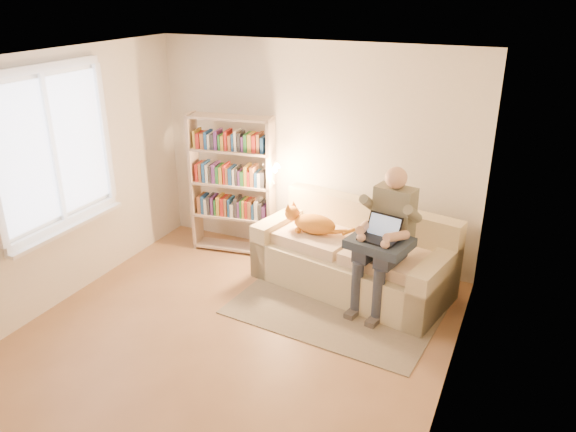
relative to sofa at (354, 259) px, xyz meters
The scene contains 13 objects.
floor 1.84m from the sofa, 114.50° to the right, with size 4.50×4.50×0.00m, color #936843.
ceiling 2.90m from the sofa, 114.50° to the right, with size 4.00×4.50×0.02m, color white.
wall_left 3.35m from the sofa, 149.08° to the right, with size 0.02×4.50×2.60m, color silver.
wall_right 2.28m from the sofa, 52.84° to the right, with size 0.02×4.50×2.60m, color silver.
wall_back 1.37m from the sofa, 141.28° to the left, with size 4.00×0.02×2.60m, color silver.
window 3.24m from the sofa, 151.78° to the right, with size 0.12×1.52×1.69m.
sofa is the anchor object (origin of this frame).
person 0.70m from the sofa, 31.50° to the right, with size 0.52×0.71×1.50m.
cat 0.65m from the sofa, behind, with size 0.75×0.35×0.27m.
blanket 0.70m from the sofa, 45.26° to the right, with size 0.59×0.48×0.09m, color #24303F.
laptop 0.76m from the sofa, 44.26° to the right, with size 0.42×0.37×0.30m.
bookshelf 1.81m from the sofa, behind, with size 1.19×0.42×1.75m.
rug 0.72m from the sofa, 91.59° to the right, with size 2.08×1.23×0.01m, color gray.
Camera 1 is at (2.39, -3.74, 3.18)m, focal length 35.00 mm.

